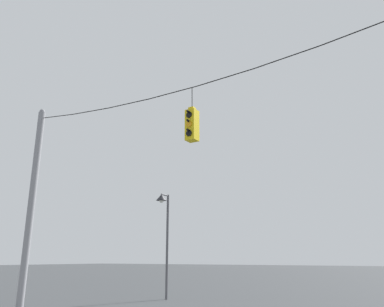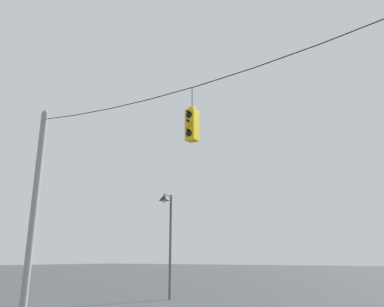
# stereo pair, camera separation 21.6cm
# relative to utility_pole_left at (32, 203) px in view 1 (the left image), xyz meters

# --- Properties ---
(utility_pole_left) EXTENTS (0.28, 0.28, 8.13)m
(utility_pole_left) POSITION_rel_utility_pole_left_xyz_m (0.00, 0.00, 0.00)
(utility_pole_left) COLOR gray
(utility_pole_left) RESTS_ON ground_plane
(span_wire) EXTENTS (13.67, 0.03, 0.48)m
(span_wire) POSITION_rel_utility_pole_left_xyz_m (6.83, 0.00, 3.36)
(span_wire) COLOR black
(traffic_light_over_intersection) EXTENTS (0.34, 0.58, 1.83)m
(traffic_light_over_intersection) POSITION_rel_utility_pole_left_xyz_m (7.60, 0.00, 1.91)
(traffic_light_over_intersection) COLOR yellow
(street_lamp) EXTENTS (0.52, 0.90, 5.03)m
(street_lamp) POSITION_rel_utility_pole_left_xyz_m (2.47, 5.76, -0.20)
(street_lamp) COLOR #515156
(street_lamp) RESTS_ON ground_plane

